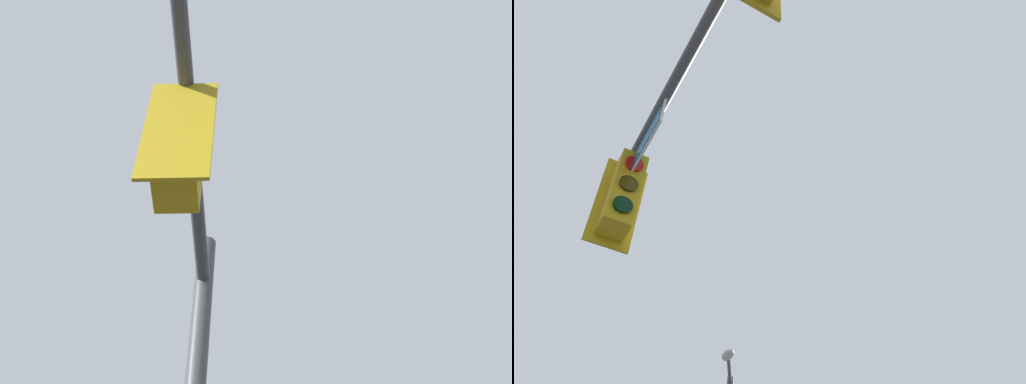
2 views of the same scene
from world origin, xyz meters
TOP-DOWN VIEW (x-y plane):
  - signal_pole_near at (-4.97, -8.36)m, footprint 5.87×1.31m

SIDE VIEW (x-z plane):
  - signal_pole_near at x=-4.97m, z-range 1.58..8.70m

